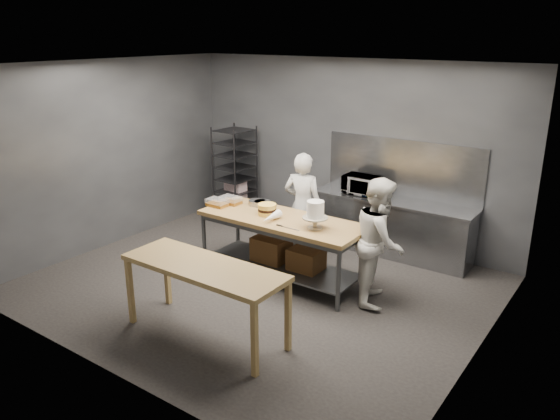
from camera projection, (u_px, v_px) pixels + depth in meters
name	position (u px, v px, depth m)	size (l,w,h in m)	color
ground	(257.00, 286.00, 7.65)	(6.00, 6.00, 0.00)	black
back_wall	(347.00, 150.00, 9.12)	(6.00, 0.04, 3.00)	#4C4F54
work_table	(284.00, 241.00, 7.73)	(2.40, 0.90, 0.92)	olive
near_counter	(204.00, 272.00, 6.16)	(2.00, 0.70, 0.90)	olive
back_counter	(391.00, 226.00, 8.65)	(2.60, 0.60, 0.90)	slate
splashback_panel	(402.00, 168.00, 8.60)	(2.60, 0.02, 0.90)	slate
speed_rack	(235.00, 174.00, 10.18)	(0.63, 0.68, 1.75)	black
chef_behind	(303.00, 206.00, 8.39)	(0.61, 0.40, 1.68)	silver
chef_right	(380.00, 241.00, 7.01)	(0.81, 0.63, 1.67)	silver
microwave	(361.00, 185.00, 8.77)	(0.54, 0.37, 0.30)	black
frosted_cake_stand	(315.00, 212.00, 7.14)	(0.34, 0.34, 0.38)	#B0A58D
layer_cake	(267.00, 209.00, 7.72)	(0.26, 0.26, 0.16)	#EEB24B
cake_pans	(260.00, 203.00, 8.14)	(0.35, 0.26, 0.07)	gray
piping_bag	(271.00, 217.00, 7.46)	(0.12, 0.12, 0.38)	white
offset_spatula	(285.00, 227.00, 7.25)	(0.36, 0.02, 0.02)	slate
pastry_clamshells	(224.00, 201.00, 8.17)	(0.39, 0.42, 0.11)	#A06820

